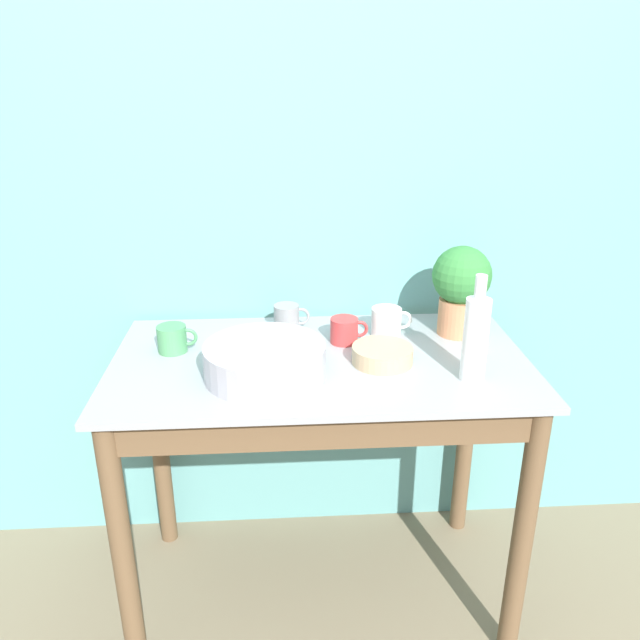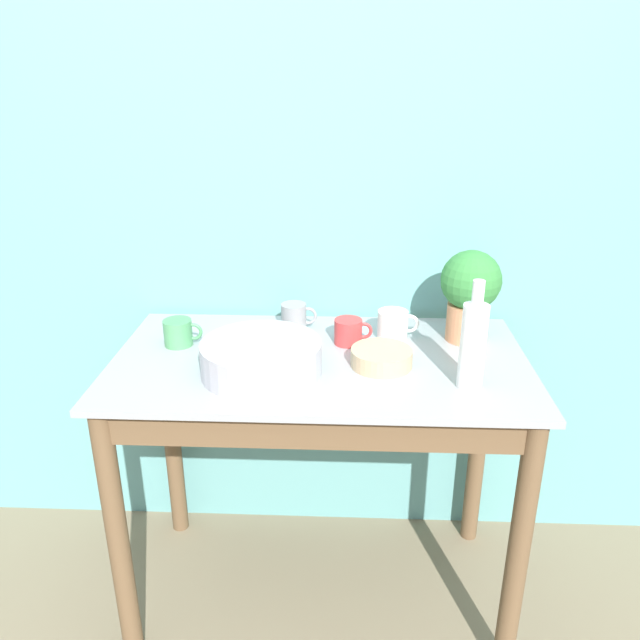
% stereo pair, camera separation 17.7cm
% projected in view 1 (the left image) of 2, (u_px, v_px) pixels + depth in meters
% --- Properties ---
extents(wall_back, '(6.00, 0.05, 2.40)m').
position_uv_depth(wall_back, '(313.00, 217.00, 2.05)').
color(wall_back, '#609E9E').
rests_on(wall_back, ground_plane).
extents(counter_table, '(1.21, 0.66, 0.87)m').
position_uv_depth(counter_table, '(321.00, 418.00, 1.87)').
color(counter_table, brown).
rests_on(counter_table, ground_plane).
extents(potted_plant, '(0.18, 0.18, 0.29)m').
position_uv_depth(potted_plant, '(461.00, 285.00, 1.93)').
color(potted_plant, tan).
rests_on(potted_plant, counter_table).
extents(bowl_wash_large, '(0.33, 0.33, 0.09)m').
position_uv_depth(bowl_wash_large, '(265.00, 360.00, 1.70)').
color(bowl_wash_large, '#A8A8B2').
rests_on(bowl_wash_large, counter_table).
extents(bottle_tall, '(0.07, 0.07, 0.30)m').
position_uv_depth(bottle_tall, '(476.00, 337.00, 1.65)').
color(bottle_tall, white).
rests_on(bottle_tall, counter_table).
extents(mug_grey, '(0.12, 0.08, 0.09)m').
position_uv_depth(mug_grey, '(287.00, 318.00, 2.00)').
color(mug_grey, gray).
rests_on(mug_grey, counter_table).
extents(mug_green, '(0.12, 0.09, 0.08)m').
position_uv_depth(mug_green, '(173.00, 339.00, 1.85)').
color(mug_green, '#4C935B').
rests_on(mug_green, counter_table).
extents(mug_red, '(0.12, 0.09, 0.08)m').
position_uv_depth(mug_red, '(345.00, 330.00, 1.91)').
color(mug_red, '#C63838').
rests_on(mug_red, counter_table).
extents(mug_white, '(0.13, 0.09, 0.09)m').
position_uv_depth(mug_white, '(387.00, 322.00, 1.96)').
color(mug_white, white).
rests_on(mug_white, counter_table).
extents(bowl_small_tan, '(0.18, 0.18, 0.05)m').
position_uv_depth(bowl_small_tan, '(382.00, 355.00, 1.78)').
color(bowl_small_tan, tan).
rests_on(bowl_small_tan, counter_table).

